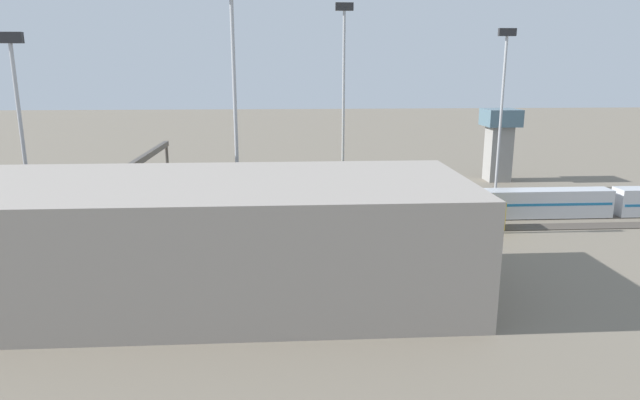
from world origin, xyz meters
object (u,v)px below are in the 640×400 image
object	(u,v)px
train_on_track_4	(461,213)
control_tower	(499,139)
light_mast_3	(234,85)
light_mast_2	(503,89)
train_on_track_0	(273,183)
light_mast_1	(19,110)
signal_gantry	(148,162)
light_mast_0	(344,76)
train_on_track_1	(330,189)
maintenance_shed	(202,239)
train_on_track_3	(528,203)
train_on_track_2	(32,201)

from	to	relation	value
train_on_track_4	control_tower	bearing A→B (deg)	-118.11
light_mast_3	light_mast_2	bearing A→B (deg)	-149.14
train_on_track_0	control_tower	distance (m)	42.39
light_mast_1	signal_gantry	size ratio (longest dim) A/B	0.96
light_mast_0	light_mast_2	world-z (taller)	light_mast_0
train_on_track_1	train_on_track_0	size ratio (longest dim) A/B	1.00
signal_gantry	maintenance_shed	size ratio (longest dim) A/B	0.53
signal_gantry	train_on_track_0	bearing A→B (deg)	-149.38
light_mast_2	train_on_track_0	bearing A→B (deg)	3.63
signal_gantry	control_tower	bearing A→B (deg)	-160.49
train_on_track_4	signal_gantry	bearing A→B (deg)	-13.59
signal_gantry	control_tower	xyz separation A→B (m)	(-57.63, -20.42, 0.20)
train_on_track_3	control_tower	xyz separation A→B (m)	(-5.29, -25.42, 5.62)
light_mast_0	train_on_track_1	bearing A→B (deg)	70.81
light_mast_2	signal_gantry	size ratio (longest dim) A/B	1.05
train_on_track_0	maintenance_shed	distance (m)	39.91
train_on_track_2	light_mast_2	distance (m)	73.36
signal_gantry	light_mast_2	bearing A→B (deg)	-167.19
light_mast_0	signal_gantry	size ratio (longest dim) A/B	1.20
train_on_track_0	light_mast_1	distance (m)	38.11
light_mast_2	signal_gantry	distance (m)	56.64
train_on_track_4	light_mast_0	size ratio (longest dim) A/B	0.33
train_on_track_3	train_on_track_0	distance (m)	38.48
train_on_track_1	light_mast_2	xyz separation A→B (m)	(-28.76, -7.39, 14.68)
train_on_track_1	signal_gantry	xyz separation A→B (m)	(25.70, 5.00, 5.26)
maintenance_shed	train_on_track_1	bearing A→B (deg)	-112.48
light_mast_2	signal_gantry	xyz separation A→B (m)	(54.46, 12.39, -9.41)
train_on_track_3	train_on_track_0	xyz separation A→B (m)	(35.44, -15.00, 0.15)
light_mast_1	signal_gantry	distance (m)	18.37
train_on_track_4	signal_gantry	world-z (taller)	signal_gantry
train_on_track_1	control_tower	distance (m)	35.87
train_on_track_2	light_mast_0	xyz separation A→B (m)	(-44.83, -13.03, 16.72)
light_mast_0	signal_gantry	bearing A→B (deg)	24.57
train_on_track_0	light_mast_2	world-z (taller)	light_mast_2
control_tower	train_on_track_0	bearing A→B (deg)	14.35
light_mast_3	signal_gantry	bearing A→B (deg)	-42.56
train_on_track_3	light_mast_2	size ratio (longest dim) A/B	2.72
light_mast_0	light_mast_3	xyz separation A→B (m)	(15.20, 25.24, -0.57)
train_on_track_2	train_on_track_0	xyz separation A→B (m)	(-33.24, -10.00, 0.00)
control_tower	light_mast_1	bearing A→B (deg)	25.47
signal_gantry	maintenance_shed	distance (m)	31.63
train_on_track_3	light_mast_0	bearing A→B (deg)	-37.10
signal_gantry	maintenance_shed	world-z (taller)	maintenance_shed
train_on_track_4	train_on_track_2	size ratio (longest dim) A/B	1.00
train_on_track_0	signal_gantry	xyz separation A→B (m)	(16.90, 10.00, 5.26)
light_mast_3	control_tower	size ratio (longest dim) A/B	2.23
light_mast_2	maintenance_shed	xyz separation A→B (m)	(43.00, 41.80, -11.50)
train_on_track_4	train_on_track_3	xyz separation A→B (m)	(-10.95, -5.00, -0.15)
train_on_track_1	maintenance_shed	world-z (taller)	maintenance_shed
train_on_track_2	signal_gantry	distance (m)	17.17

